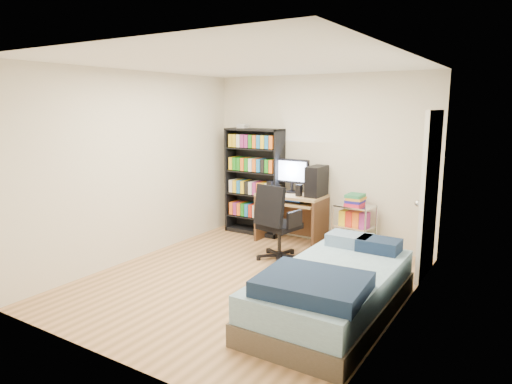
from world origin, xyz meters
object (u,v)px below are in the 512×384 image
Objects in this scene: media_shelf at (254,180)px; office_chair at (277,236)px; computer_desk at (299,199)px; bed at (332,290)px.

media_shelf reaches higher than office_chair.
computer_desk reaches higher than office_chair.
media_shelf is at bearing 174.10° from computer_desk.
media_shelf reaches higher than bed.
media_shelf reaches higher than computer_desk.
computer_desk reaches higher than bed.
office_chair is at bearing 137.42° from bed.
computer_desk is 2.53m from bed.
bed is at bearing -55.57° from computer_desk.
media_shelf is 0.88m from computer_desk.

